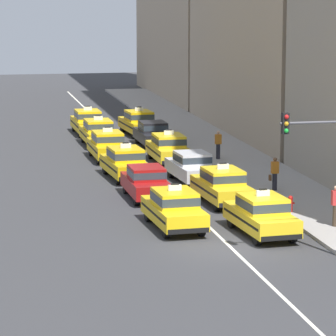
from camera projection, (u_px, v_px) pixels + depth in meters
The scene contains 20 objects.
ground_plane at pixel (231, 248), 39.63m from camera, with size 160.00×160.00×0.00m, color #353538.
lane_stripe_left_right at pixel (141, 162), 58.91m from camera, with size 0.14×80.00×0.01m, color silver.
sidewalk_curb at pixel (259, 172), 55.19m from camera, with size 4.00×90.00×0.15m, color #9E9993.
taxi_left_nearest at pixel (174, 208), 42.58m from camera, with size 2.04×4.65×1.96m.
sedan_left_second at pixel (146, 181), 48.53m from camera, with size 1.81×4.32×1.58m.
taxi_left_third at pixel (125, 162), 53.59m from camera, with size 2.10×4.67×1.96m.
taxi_left_fourth at pixel (107, 145), 59.42m from camera, with size 1.89×4.59×1.96m.
taxi_left_fifth at pixel (98, 132), 64.64m from camera, with size 1.90×4.59×1.96m.
taxi_left_sixth at pixel (88, 121), 69.61m from camera, with size 1.90×4.59×1.96m.
taxi_right_nearest at pixel (262, 214), 41.48m from camera, with size 2.10×4.67×1.96m.
taxi_right_second at pixel (222, 185), 47.49m from camera, with size 2.06×4.65×1.96m.
sedan_right_third at pixel (192, 166), 52.68m from camera, with size 2.02×4.40×1.58m.
taxi_right_fourth at pixel (168, 148), 58.33m from camera, with size 1.87×4.58×1.96m.
sedan_right_fifth at pixel (153, 133), 64.34m from camera, with size 1.84×4.33×1.58m.
taxi_right_sixth at pixel (139, 122), 69.24m from camera, with size 2.14×4.68×1.96m.
pedestrian_near_crosswalk at pixel (336, 206), 42.38m from camera, with size 0.36×0.24×1.73m.
pedestrian_mid_block at pixel (275, 174), 49.89m from camera, with size 0.47×0.24×1.62m.
pedestrian_by_storefront at pixel (218, 145), 58.82m from camera, with size 0.36×0.24×1.65m.
fire_hydrant at pixel (290, 203), 45.20m from camera, with size 0.36×0.22×0.73m.
traffic_light_pole at pixel (328, 160), 37.02m from camera, with size 2.87×0.33×5.58m.
Camera 1 is at (-10.15, -37.17, 10.10)m, focal length 108.96 mm.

